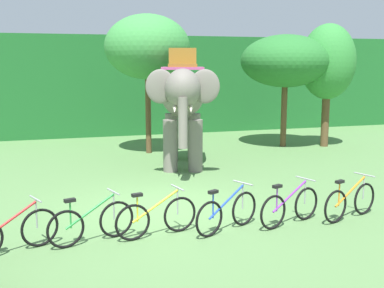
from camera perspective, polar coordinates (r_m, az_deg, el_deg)
The scene contains 12 objects.
ground_plane at distance 11.10m, azimuth -3.75°, elevation -7.73°, with size 80.00×80.00×0.00m, color #567F47.
foliage_hedge at distance 24.76m, azimuth -11.39°, elevation 7.03°, with size 36.00×6.00×4.52m, color #1E6028.
tree_center_left at distance 17.60m, azimuth -5.33°, elevation 11.37°, with size 3.06×3.06×5.02m.
tree_center_right at distance 19.28m, azimuth 11.04°, elevation 9.61°, with size 3.49×3.49×4.39m.
tree_left at distance 19.69m, azimuth 15.82°, elevation 9.29°, with size 2.13×2.13×4.80m.
elephant at distance 15.05m, azimuth -1.11°, elevation 5.43°, with size 2.59×4.24×3.78m.
bike_red at distance 9.09m, azimuth -20.61°, elevation -9.77°, with size 1.60×0.77×0.92m.
bike_green at distance 9.20m, azimuth -11.83°, elevation -9.10°, with size 1.65×0.66×0.92m.
bike_yellow at distance 9.35m, azimuth -4.22°, elevation -8.61°, with size 1.68×0.56×0.92m.
bike_blue at distance 9.62m, azimuth 4.19°, elevation -8.07°, with size 1.56×0.83×0.92m.
bike_purple at distance 10.17m, azimuth 11.55°, elevation -7.27°, with size 1.63×0.72×0.92m.
bike_orange at distance 10.86m, azimuth 18.27°, elevation -6.47°, with size 1.63×0.71×0.92m.
Camera 1 is at (-2.36, -10.32, 3.31)m, focal length 44.94 mm.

